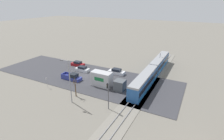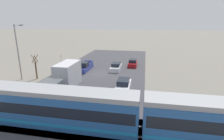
{
  "view_description": "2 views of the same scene",
  "coord_description": "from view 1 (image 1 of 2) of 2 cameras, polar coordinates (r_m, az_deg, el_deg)",
  "views": [
    {
      "loc": [
        35.57,
        27.42,
        19.27
      ],
      "look_at": [
        -0.29,
        8.71,
        3.27
      ],
      "focal_mm": 28.0,
      "sensor_mm": 36.0,
      "label": 1
    },
    {
      "loc": [
        -8.08,
        30.5,
        9.54
      ],
      "look_at": [
        -3.51,
        6.24,
        2.54
      ],
      "focal_mm": 28.0,
      "sensor_mm": 36.0,
      "label": 2
    }
  ],
  "objects": [
    {
      "name": "sedan_car_1",
      "position": [
        56.49,
        -11.1,
        1.96
      ],
      "size": [
        1.8,
        4.35,
        1.47
      ],
      "rotation": [
        0.0,
        0.0,
        3.14
      ],
      "color": "maroon",
      "rests_on": "ground"
    },
    {
      "name": "road_surface",
      "position": [
        48.86,
        -9.25,
        -1.89
      ],
      "size": [
        16.76,
        51.65,
        0.08
      ],
      "color": "#38383D",
      "rests_on": "ground"
    },
    {
      "name": "sedan_car_2",
      "position": [
        49.17,
        1.49,
        -0.59
      ],
      "size": [
        1.87,
        4.67,
        1.55
      ],
      "rotation": [
        0.0,
        0.0,
        3.14
      ],
      "color": "silver",
      "rests_on": "ground"
    },
    {
      "name": "street_lamp_near_crossing",
      "position": [
        35.0,
        -13.85,
        -2.9
      ],
      "size": [
        0.36,
        1.95,
        9.01
      ],
      "color": "gray",
      "rests_on": "ground"
    },
    {
      "name": "box_truck",
      "position": [
        41.56,
        -2.03,
        -3.41
      ],
      "size": [
        2.39,
        8.53,
        3.55
      ],
      "color": "#4C5156",
      "rests_on": "ground"
    },
    {
      "name": "street_tree",
      "position": [
        38.31,
        -11.84,
        -5.86
      ],
      "size": [
        1.01,
        0.84,
        4.21
      ],
      "color": "brown",
      "rests_on": "ground"
    },
    {
      "name": "no_parking_sign",
      "position": [
        44.23,
        -20.49,
        -3.54
      ],
      "size": [
        0.32,
        0.08,
        2.52
      ],
      "color": "gray",
      "rests_on": "ground"
    },
    {
      "name": "rail_bed",
      "position": [
        41.75,
        10.06,
        -6.2
      ],
      "size": [
        64.65,
        4.4,
        0.22
      ],
      "color": "gray",
      "rests_on": "ground"
    },
    {
      "name": "light_rail_tram",
      "position": [
        48.15,
        13.18,
        -0.31
      ],
      "size": [
        30.02,
        2.61,
        4.64
      ],
      "color": "#235193",
      "rests_on": "ground"
    },
    {
      "name": "traffic_light_pole",
      "position": [
        32.57,
        -1.32,
        -7.44
      ],
      "size": [
        0.28,
        0.47,
        5.37
      ],
      "color": "#47474C",
      "rests_on": "ground"
    },
    {
      "name": "sedan_car_0",
      "position": [
        51.92,
        -9.66,
        0.29
      ],
      "size": [
        1.81,
        4.31,
        1.47
      ],
      "color": "silver",
      "rests_on": "ground"
    },
    {
      "name": "ground_plane",
      "position": [
        48.88,
        -9.25,
        -1.94
      ],
      "size": [
        320.0,
        320.0,
        0.0
      ],
      "primitive_type": "plane",
      "color": "slate"
    },
    {
      "name": "pickup_truck",
      "position": [
        46.89,
        -12.99,
        -2.27
      ],
      "size": [
        1.91,
        5.6,
        1.77
      ],
      "color": "navy",
      "rests_on": "ground"
    }
  ]
}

